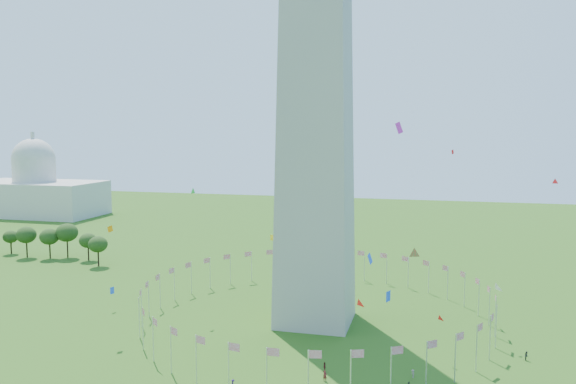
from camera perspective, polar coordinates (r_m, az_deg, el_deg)
name	(u,v)px	position (r m, az deg, el deg)	size (l,w,h in m)	color
flag_ring	(315,303)	(134.41, 2.78, -11.18)	(80.24, 80.24, 9.00)	silver
capitol_building	(34,172)	(328.87, -24.37, 1.84)	(70.00, 35.00, 46.00)	beige
kites_aloft	(354,266)	(106.26, 6.72, -7.47)	(105.95, 67.48, 41.81)	white
tree_line_west	(38,243)	(216.78, -24.03, -4.75)	(55.67, 15.78, 12.86)	#2E511B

